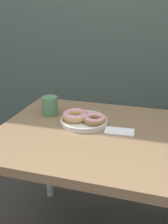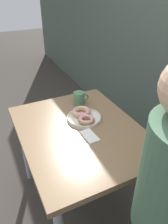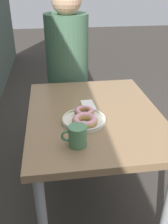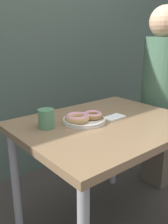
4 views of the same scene
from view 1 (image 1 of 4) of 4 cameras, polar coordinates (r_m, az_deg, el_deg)
wall_back at (r=2.01m, az=10.49°, el=22.52°), size 8.00×0.05×2.60m
dining_table at (r=1.23m, az=3.42°, el=-8.17°), size 0.98×0.77×0.74m
donut_plate at (r=1.27m, az=-0.20°, el=-1.47°), size 0.27×0.24×0.05m
coffee_mug at (r=1.38m, az=-7.71°, el=1.51°), size 0.09×0.12×0.10m
napkin at (r=1.19m, az=8.08°, el=-4.39°), size 0.14×0.08×0.01m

